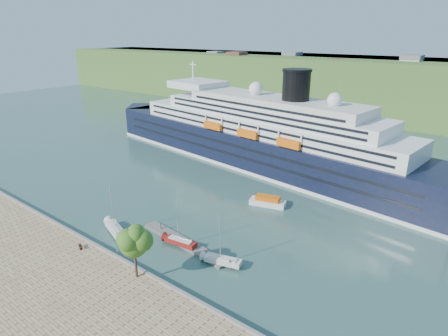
# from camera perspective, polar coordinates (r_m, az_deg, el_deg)

# --- Properties ---
(ground) EXTENTS (400.00, 400.00, 0.00)m
(ground) POSITION_cam_1_polar(r_m,az_deg,el_deg) (65.05, -16.26, -13.31)
(ground) COLOR #2E524A
(ground) RESTS_ON ground
(far_hillside) EXTENTS (400.00, 50.00, 24.00)m
(far_hillside) POSITION_cam_1_polar(r_m,az_deg,el_deg) (182.61, 23.34, 11.21)
(far_hillside) COLOR #355723
(far_hillside) RESTS_ON ground
(quay_coping) EXTENTS (220.00, 0.50, 0.30)m
(quay_coping) POSITION_cam_1_polar(r_m,az_deg,el_deg) (64.35, -16.50, -12.52)
(quay_coping) COLOR slate
(quay_coping) RESTS_ON promenade
(cruise_ship) EXTENTS (120.24, 30.69, 26.73)m
(cruise_ship) POSITION_cam_1_polar(r_m,az_deg,el_deg) (103.03, 4.77, 7.89)
(cruise_ship) COLOR black
(cruise_ship) RESTS_ON ground
(park_bench) EXTENTS (1.54, 1.09, 0.91)m
(park_bench) POSITION_cam_1_polar(r_m,az_deg,el_deg) (67.77, -21.04, -11.02)
(park_bench) COLOR #4E2716
(park_bench) RESTS_ON promenade
(promenade_tree) EXTENTS (5.45, 5.45, 9.02)m
(promenade_tree) POSITION_cam_1_polar(r_m,az_deg,el_deg) (56.33, -13.50, -12.03)
(promenade_tree) COLOR #305817
(promenade_tree) RESTS_ON promenade
(floating_pontoon) EXTENTS (19.97, 4.50, 0.44)m
(floating_pontoon) POSITION_cam_1_polar(r_m,az_deg,el_deg) (67.09, -6.16, -11.22)
(floating_pontoon) COLOR gray
(floating_pontoon) RESTS_ON ground
(sailboat_white_near) EXTENTS (7.63, 4.35, 9.52)m
(sailboat_white_near) POSITION_cam_1_polar(r_m,az_deg,el_deg) (70.31, -16.50, -6.24)
(sailboat_white_near) COLOR silver
(sailboat_white_near) RESTS_ON ground
(sailboat_red) EXTENTS (6.65, 2.69, 8.35)m
(sailboat_red) POSITION_cam_1_polar(r_m,az_deg,el_deg) (64.45, -6.74, -8.59)
(sailboat_red) COLOR maroon
(sailboat_red) RESTS_ON ground
(sailboat_white_far) EXTENTS (6.83, 3.56, 8.51)m
(sailboat_white_far) POSITION_cam_1_polar(r_m,az_deg,el_deg) (59.13, -0.16, -11.17)
(sailboat_white_far) COLOR silver
(sailboat_white_far) RESTS_ON ground
(tender_launch) EXTENTS (8.06, 4.59, 2.11)m
(tender_launch) POSITION_cam_1_polar(r_m,az_deg,el_deg) (80.48, 6.66, -4.98)
(tender_launch) COLOR #E15F0D
(tender_launch) RESTS_ON ground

